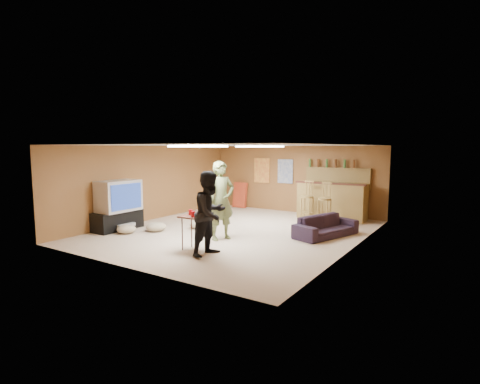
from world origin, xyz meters
The scene contains 32 objects.
ground centered at (0.00, 0.00, 0.00)m, with size 7.00×7.00×0.00m, color tan.
ceiling centered at (0.00, 0.00, 2.20)m, with size 6.00×7.00×0.02m, color silver.
wall_back centered at (0.00, 3.50, 1.10)m, with size 6.00×0.02×2.20m, color brown.
wall_front centered at (0.00, -3.50, 1.10)m, with size 6.00×0.02×2.20m, color brown.
wall_left centered at (-3.00, 0.00, 1.10)m, with size 0.02×7.00×2.20m, color brown.
wall_right centered at (3.00, 0.00, 1.10)m, with size 0.02×7.00×2.20m, color brown.
tv_stand centered at (-2.72, -1.50, 0.25)m, with size 0.55×1.30×0.50m, color black.
dvd_box centered at (-2.50, -1.50, 0.15)m, with size 0.35×0.50×0.08m, color #B2B2B7.
tv_body centered at (-2.65, -1.50, 0.90)m, with size 0.60×1.10×0.80m, color #B2B2B7.
tv_screen centered at (-2.34, -1.50, 0.90)m, with size 0.02×0.95×0.65m, color navy.
bar_counter centered at (1.50, 2.95, 0.55)m, with size 2.00×0.60×1.10m, color brown.
bar_lip centered at (1.50, 2.70, 1.10)m, with size 2.10×0.12×0.05m, color #3C1B13.
bar_shelf centered at (1.50, 3.40, 1.50)m, with size 2.00×0.18×0.05m, color brown.
bar_backing centered at (1.50, 3.42, 1.20)m, with size 2.00×0.14×0.60m, color brown.
poster_left centered at (-1.20, 3.46, 1.35)m, with size 0.60×0.03×0.85m, color #BF3F26.
poster_right centered at (-0.30, 3.46, 1.35)m, with size 0.55×0.03×0.80m, color #334C99.
folding_chair_stack centered at (-2.00, 3.30, 0.45)m, with size 0.50×0.14×0.90m, color #B53B21.
ceiling_panel_front centered at (0.00, -1.50, 2.17)m, with size 1.20×0.60×0.04m, color white.
ceiling_panel_back centered at (0.00, 1.20, 2.17)m, with size 1.20×0.60×0.04m, color white.
person_olive centered at (0.18, -0.87, 0.92)m, with size 0.67×0.44×1.84m, color #5C683C.
person_black centered at (0.74, -2.03, 0.84)m, with size 0.82×0.64×1.69m, color black.
sofa centered at (2.13, 0.73, 0.25)m, with size 1.72×0.67×0.50m, color black.
tray_table centered at (0.23, -1.93, 0.36)m, with size 0.56×0.45×0.73m, color #3C1B13.
cup_red_near centered at (0.10, -1.88, 0.78)m, with size 0.08×0.08×0.11m, color red.
cup_red_far centered at (0.30, -2.03, 0.79)m, with size 0.09×0.09×0.12m, color red.
cup_blue centered at (0.38, -1.85, 0.78)m, with size 0.07×0.07×0.10m, color navy.
bar_stool_left centered at (0.99, 2.27, 0.67)m, with size 0.43×0.43×1.34m, color brown, non-canonical shape.
bar_stool_right centered at (1.60, 2.06, 0.67)m, with size 0.43×0.43×1.34m, color brown, non-canonical shape.
cushion_near_tv centered at (-1.74, -1.10, 0.12)m, with size 0.51×0.51×0.23m, color tan.
cushion_mid centered at (-1.04, -0.24, 0.11)m, with size 0.47×0.47×0.21m, color tan.
cushion_far centered at (-2.19, -1.67, 0.11)m, with size 0.47×0.47×0.21m, color tan.
bottle_row centered at (1.30, 3.38, 1.65)m, with size 1.48×0.08×0.26m, color #3F7233, non-canonical shape.
Camera 1 is at (5.20, -7.85, 2.14)m, focal length 28.00 mm.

